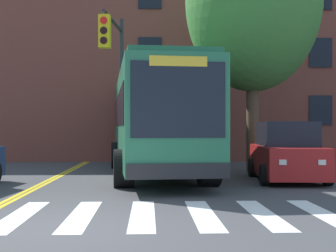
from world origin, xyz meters
TOP-DOWN VIEW (x-y plane):
  - ground_plane at (0.00, 0.00)m, footprint 120.00×120.00m
  - crosswalk at (-0.88, 1.12)m, footprint 14.23×3.41m
  - lane_line_yellow_inner at (-1.72, 15.12)m, footprint 0.12×36.00m
  - lane_line_yellow_outer at (-1.56, 15.12)m, footprint 0.12×36.00m
  - city_bus at (1.58, 8.64)m, footprint 3.70×11.24m
  - car_red_far_lane at (5.66, 6.63)m, footprint 2.16×3.79m
  - car_grey_behind_bus at (1.24, 17.13)m, footprint 2.39×4.49m
  - traffic_light_overhead at (0.24, 8.26)m, footprint 0.54×3.16m
  - street_tree_curbside_large at (5.20, 9.55)m, footprint 6.44×6.25m
  - building_facade at (1.32, 17.75)m, footprint 40.68×6.70m

SIDE VIEW (x-z plane):
  - ground_plane at x=0.00m, z-range 0.00..0.00m
  - lane_line_yellow_inner at x=-1.72m, z-range 0.00..0.01m
  - lane_line_yellow_outer at x=-1.56m, z-range 0.00..0.01m
  - crosswalk at x=-0.88m, z-range 0.00..0.01m
  - car_red_far_lane at x=5.66m, z-range -0.07..1.74m
  - car_grey_behind_bus at x=1.24m, z-range -0.10..1.85m
  - city_bus at x=1.58m, z-range 0.18..3.76m
  - traffic_light_overhead at x=0.24m, z-range 0.94..6.54m
  - building_facade at x=1.32m, z-range 0.01..9.81m
  - street_tree_curbside_large at x=5.20m, z-range 1.46..11.15m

